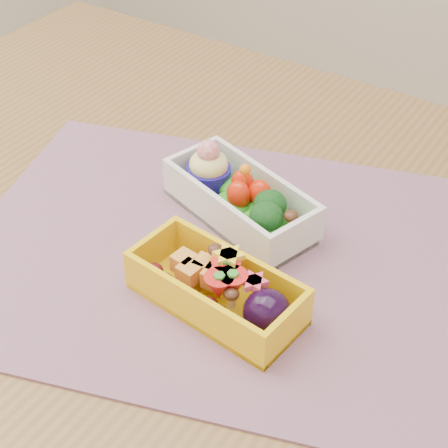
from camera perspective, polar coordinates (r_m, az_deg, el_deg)
The scene contains 4 objects.
table at distance 0.80m, azimuth 2.07°, elevation -7.86°, with size 1.20×0.80×0.75m.
placemat at distance 0.73m, azimuth -0.71°, elevation -2.35°, with size 0.51×0.39×0.00m, color #8F6267.
bento_white at distance 0.76m, azimuth 1.27°, elevation 2.01°, with size 0.19×0.12×0.07m.
bento_yellow at distance 0.65m, azimuth -0.38°, elevation -5.17°, with size 0.17×0.09×0.06m.
Camera 1 is at (0.27, -0.47, 1.23)m, focal length 57.51 mm.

